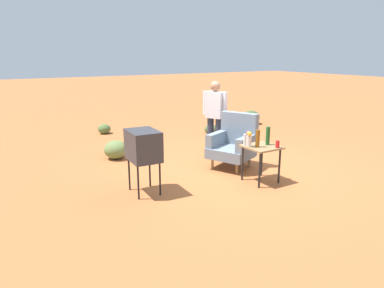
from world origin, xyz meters
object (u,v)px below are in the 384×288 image
at_px(bottle_wine_green, 268,136).
at_px(bottle_tall_amber, 258,138).
at_px(tv_on_stand, 143,146).
at_px(bottle_short_clear, 245,140).
at_px(person_standing, 215,114).
at_px(armchair, 234,142).
at_px(flower_vase, 249,138).
at_px(side_table, 261,151).
at_px(soda_can_red, 278,144).

relative_size(bottle_wine_green, bottle_tall_amber, 1.07).
bearing_deg(bottle_wine_green, tv_on_stand, -105.01).
bearing_deg(bottle_short_clear, bottle_wine_green, 66.16).
bearing_deg(tv_on_stand, bottle_wine_green, 74.99).
bearing_deg(person_standing, bottle_short_clear, -15.20).
relative_size(armchair, bottle_wine_green, 3.31).
distance_m(bottle_wine_green, flower_vase, 0.38).
bearing_deg(bottle_wine_green, person_standing, 178.59).
xyz_separation_m(armchair, bottle_short_clear, (0.73, -0.33, 0.25)).
distance_m(armchair, tv_on_stand, 2.11).
bearing_deg(flower_vase, bottle_tall_amber, 49.89).
relative_size(armchair, bottle_tall_amber, 3.53).
relative_size(tv_on_stand, person_standing, 0.63).
distance_m(armchair, flower_vase, 0.94).
relative_size(armchair, person_standing, 0.65).
relative_size(side_table, tv_on_stand, 0.63).
relative_size(tv_on_stand, flower_vase, 3.89).
relative_size(bottle_tall_amber, soda_can_red, 2.46).
bearing_deg(bottle_short_clear, tv_on_stand, -103.00).
distance_m(person_standing, bottle_wine_green, 1.69).
xyz_separation_m(bottle_short_clear, flower_vase, (0.10, 0.00, 0.05)).
bearing_deg(person_standing, soda_can_red, -1.08).
bearing_deg(soda_can_red, side_table, -144.78).
height_order(person_standing, bottle_wine_green, person_standing).
distance_m(bottle_short_clear, bottle_wine_green, 0.41).
xyz_separation_m(side_table, person_standing, (-1.70, 0.19, 0.39)).
height_order(person_standing, bottle_tall_amber, person_standing).
distance_m(bottle_wine_green, bottle_tall_amber, 0.26).
relative_size(bottle_short_clear, bottle_tall_amber, 0.67).
bearing_deg(bottle_wine_green, bottle_tall_amber, -83.29).
height_order(bottle_short_clear, bottle_tall_amber, bottle_tall_amber).
distance_m(bottle_wine_green, soda_can_red, 0.26).
distance_m(bottle_short_clear, bottle_tall_amber, 0.23).
distance_m(side_table, tv_on_stand, 2.05).
height_order(person_standing, flower_vase, person_standing).
relative_size(bottle_wine_green, flower_vase, 1.21).
bearing_deg(bottle_short_clear, flower_vase, 0.36).
relative_size(person_standing, bottle_short_clear, 8.20).
bearing_deg(bottle_short_clear, soda_can_red, 43.16).
bearing_deg(soda_can_red, bottle_wine_green, -178.75).
bearing_deg(side_table, bottle_tall_amber, -83.88).
bearing_deg(person_standing, side_table, -6.39).
xyz_separation_m(side_table, bottle_tall_amber, (0.01, -0.11, 0.25)).
xyz_separation_m(side_table, tv_on_stand, (-0.58, -1.95, 0.23)).
height_order(armchair, tv_on_stand, armchair).
height_order(bottle_short_clear, soda_can_red, bottle_short_clear).
distance_m(tv_on_stand, soda_can_red, 2.25).
bearing_deg(armchair, bottle_tall_amber, -13.47).
bearing_deg(flower_vase, soda_can_red, 51.37).
relative_size(bottle_wine_green, soda_can_red, 2.62).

